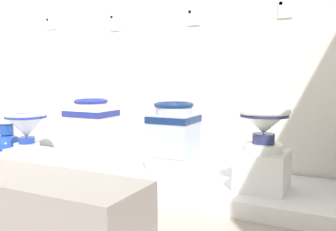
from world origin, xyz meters
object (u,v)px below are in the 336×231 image
(info_placard_second, at_px, (115,22))
(decorative_vase_companion, at_px, (7,143))
(plinth_block_central_ornate, at_px, (174,163))
(plinth_block_broad_patterned, at_px, (263,171))
(antique_toilet_broad_patterned, at_px, (264,123))
(info_placard_first, at_px, (51,23))
(plinth_block_slender_white, at_px, (27,151))
(info_placard_third, at_px, (194,17))
(antique_toilet_rightmost, at_px, (91,123))
(museum_bench, at_px, (18,215))
(info_placard_fourth, at_px, (285,8))
(antique_toilet_central_ornate, at_px, (174,127))
(plinth_block_rightmost, at_px, (92,155))
(antique_toilet_slender_white, at_px, (26,125))

(info_placard_second, relative_size, decorative_vase_companion, 0.40)
(plinth_block_central_ornate, distance_m, plinth_block_broad_patterned, 0.73)
(antique_toilet_broad_patterned, distance_m, decorative_vase_companion, 2.63)
(info_placard_first, bearing_deg, plinth_block_slender_white, -85.18)
(info_placard_third, bearing_deg, decorative_vase_companion, -171.64)
(plinth_block_central_ornate, bearing_deg, antique_toilet_rightmost, -177.70)
(plinth_block_slender_white, distance_m, decorative_vase_companion, 0.42)
(plinth_block_broad_patterned, xyz_separation_m, museum_bench, (-0.85, -1.22, -0.03))
(plinth_block_central_ornate, xyz_separation_m, museum_bench, (-0.13, -1.37, 0.03))
(museum_bench, bearing_deg, decorative_vase_companion, 141.06)
(info_placard_fourth, distance_m, museum_bench, 2.21)
(plinth_block_central_ornate, relative_size, antique_toilet_broad_patterned, 0.97)
(plinth_block_central_ornate, xyz_separation_m, plinth_block_broad_patterned, (0.71, -0.15, 0.06))
(antique_toilet_rightmost, xyz_separation_m, museum_bench, (0.63, -1.34, -0.23))
(plinth_block_slender_white, distance_m, info_placard_fourth, 2.56)
(info_placard_first, xyz_separation_m, info_placard_second, (0.77, 0.00, -0.04))
(antique_toilet_central_ornate, height_order, info_placard_first, info_placard_first)
(info_placard_first, bearing_deg, plinth_block_rightmost, -25.02)
(info_placard_third, bearing_deg, antique_toilet_central_ornate, -94.17)
(info_placard_third, bearing_deg, plinth_block_rightmost, -155.68)
(antique_toilet_central_ornate, bearing_deg, decorative_vase_companion, 178.69)
(antique_toilet_slender_white, relative_size, info_placard_third, 2.89)
(plinth_block_broad_patterned, xyz_separation_m, info_placard_first, (-2.23, 0.47, 1.13))
(info_placard_second, distance_m, decorative_vase_companion, 1.65)
(antique_toilet_central_ornate, relative_size, info_placard_second, 2.57)
(plinth_block_slender_white, relative_size, plinth_block_central_ornate, 0.95)
(info_placard_second, bearing_deg, info_placard_fourth, -0.00)
(plinth_block_rightmost, distance_m, decorative_vase_companion, 1.13)
(plinth_block_broad_patterned, height_order, decorative_vase_companion, decorative_vase_companion)
(plinth_block_slender_white, height_order, decorative_vase_companion, decorative_vase_companion)
(antique_toilet_broad_patterned, xyz_separation_m, info_placard_first, (-2.23, 0.47, 0.82))
(plinth_block_slender_white, xyz_separation_m, plinth_block_rightmost, (0.73, 0.04, 0.03))
(antique_toilet_rightmost, height_order, plinth_block_broad_patterned, antique_toilet_rightmost)
(plinth_block_central_ornate, height_order, info_placard_second, info_placard_second)
(antique_toilet_rightmost, height_order, museum_bench, antique_toilet_rightmost)
(antique_toilet_broad_patterned, relative_size, info_placard_fourth, 2.51)
(info_placard_second, bearing_deg, antique_toilet_central_ornate, -23.47)
(info_placard_third, bearing_deg, antique_toilet_broad_patterned, -34.27)
(antique_toilet_central_ornate, relative_size, info_placard_first, 2.85)
(plinth_block_central_ornate, height_order, decorative_vase_companion, decorative_vase_companion)
(plinth_block_broad_patterned, bearing_deg, museum_bench, -124.75)
(decorative_vase_companion, relative_size, museum_bench, 0.30)
(plinth_block_central_ornate, distance_m, info_placard_second, 1.41)
(info_placard_third, xyz_separation_m, museum_bench, (-0.16, -1.69, -1.11))
(antique_toilet_central_ornate, xyz_separation_m, info_placard_fourth, (0.74, 0.32, 0.88))
(antique_toilet_slender_white, distance_m, info_placard_second, 1.26)
(plinth_block_rightmost, relative_size, museum_bench, 0.28)
(antique_toilet_slender_white, height_order, plinth_block_broad_patterned, antique_toilet_slender_white)
(plinth_block_broad_patterned, bearing_deg, info_placard_third, 145.73)
(plinth_block_central_ornate, bearing_deg, antique_toilet_broad_patterned, -11.63)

